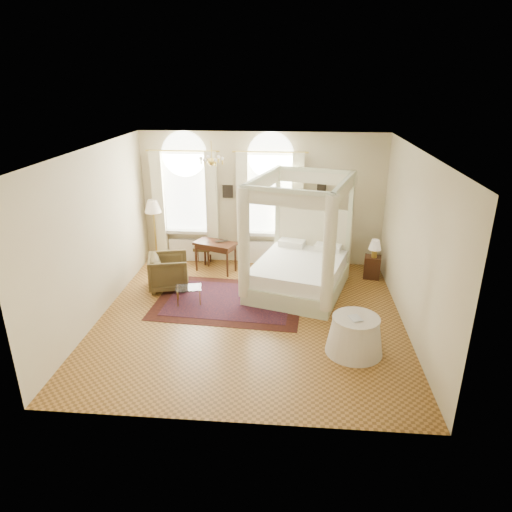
{
  "coord_description": "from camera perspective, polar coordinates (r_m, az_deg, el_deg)",
  "views": [
    {
      "loc": [
        0.81,
        -8.02,
        4.49
      ],
      "look_at": [
        0.07,
        0.4,
        1.17
      ],
      "focal_mm": 32.0,
      "sensor_mm": 36.0,
      "label": 1
    }
  ],
  "objects": [
    {
      "name": "ground",
      "position": [
        9.23,
        -0.68,
        -7.66
      ],
      "size": [
        6.0,
        6.0,
        0.0
      ],
      "primitive_type": "plane",
      "color": "#9D692D",
      "rests_on": "ground"
    },
    {
      "name": "window_right",
      "position": [
        11.32,
        1.72,
        6.06
      ],
      "size": [
        1.62,
        0.27,
        3.29
      ],
      "color": "silver",
      "rests_on": "room_walls"
    },
    {
      "name": "laptop",
      "position": [
        11.18,
        -4.34,
        1.92
      ],
      "size": [
        0.35,
        0.28,
        0.02
      ],
      "primitive_type": "imported",
      "rotation": [
        0.0,
        0.0,
        3.48
      ],
      "color": "black",
      "rests_on": "writing_desk"
    },
    {
      "name": "side_table",
      "position": [
        8.18,
        12.24,
        -9.63
      ],
      "size": [
        0.99,
        0.99,
        0.68
      ],
      "color": "beige",
      "rests_on": "ground"
    },
    {
      "name": "nightstand",
      "position": [
        11.22,
        14.31,
        -1.35
      ],
      "size": [
        0.43,
        0.4,
        0.54
      ],
      "primitive_type": "cube",
      "rotation": [
        0.0,
        0.0,
        -0.17
      ],
      "color": "#3A1C0F",
      "rests_on": "ground"
    },
    {
      "name": "armchair",
      "position": [
        10.48,
        -10.85,
        -1.94
      ],
      "size": [
        1.05,
        1.03,
        0.79
      ],
      "primitive_type": "imported",
      "rotation": [
        0.0,
        0.0,
        1.82
      ],
      "color": "#43361D",
      "rests_on": "ground"
    },
    {
      "name": "book",
      "position": [
        7.91,
        11.73,
        -7.73
      ],
      "size": [
        0.25,
        0.29,
        0.02
      ],
      "primitive_type": "imported",
      "rotation": [
        0.0,
        0.0,
        0.35
      ],
      "color": "black",
      "rests_on": "side_table"
    },
    {
      "name": "coffee_table",
      "position": [
        9.74,
        -8.44,
        -4.09
      ],
      "size": [
        0.6,
        0.48,
        0.36
      ],
      "color": "silver",
      "rests_on": "ground"
    },
    {
      "name": "chandelier",
      "position": [
        9.51,
        -5.56,
        11.78
      ],
      "size": [
        0.51,
        0.45,
        0.5
      ],
      "color": "gold",
      "rests_on": "room_walls"
    },
    {
      "name": "room_walls",
      "position": [
        8.44,
        -0.74,
        4.17
      ],
      "size": [
        6.0,
        6.0,
        6.0
      ],
      "color": "beige",
      "rests_on": "ground"
    },
    {
      "name": "writing_desk",
      "position": [
        11.15,
        -5.1,
        1.19
      ],
      "size": [
        1.12,
        0.85,
        0.75
      ],
      "color": "#3A1C0F",
      "rests_on": "ground"
    },
    {
      "name": "wall_pictures",
      "position": [
        11.32,
        1.2,
        8.18
      ],
      "size": [
        2.54,
        0.03,
        0.39
      ],
      "color": "black",
      "rests_on": "room_walls"
    },
    {
      "name": "canopy_bed",
      "position": [
        10.13,
        5.37,
        -1.31
      ],
      "size": [
        2.49,
        2.79,
        2.57
      ],
      "color": "beige",
      "rests_on": "ground"
    },
    {
      "name": "window_left",
      "position": [
        11.62,
        -8.73,
        6.23
      ],
      "size": [
        1.62,
        0.27,
        3.29
      ],
      "color": "silver",
      "rests_on": "room_walls"
    },
    {
      "name": "nightstand_lamp",
      "position": [
        10.98,
        14.67,
        1.25
      ],
      "size": [
        0.3,
        0.3,
        0.43
      ],
      "color": "gold",
      "rests_on": "nightstand"
    },
    {
      "name": "stool",
      "position": [
        11.7,
        -6.67,
        0.89
      ],
      "size": [
        0.43,
        0.43,
        0.49
      ],
      "color": "#45381D",
      "rests_on": "ground"
    },
    {
      "name": "oriental_rug",
      "position": [
        9.87,
        -3.38,
        -5.58
      ],
      "size": [
        3.23,
        2.42,
        0.01
      ],
      "color": "#441910",
      "rests_on": "ground"
    },
    {
      "name": "floor_lamp",
      "position": [
        11.69,
        -12.74,
        5.69
      ],
      "size": [
        0.43,
        0.43,
        1.66
      ],
      "color": "gold",
      "rests_on": "ground"
    }
  ]
}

